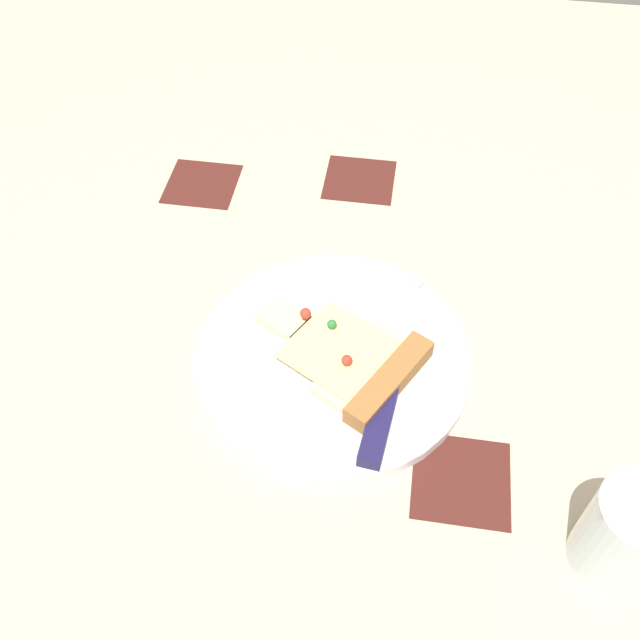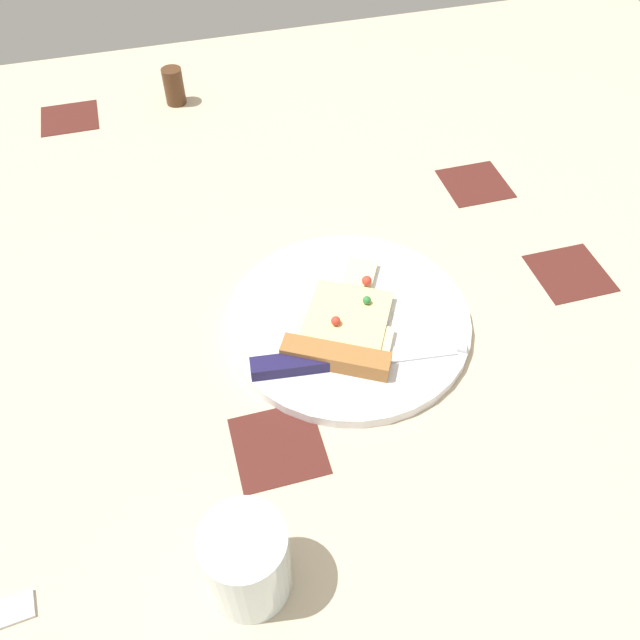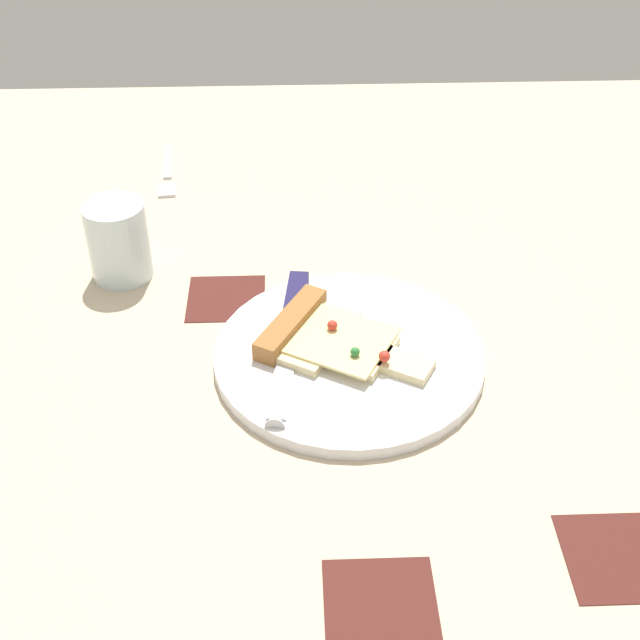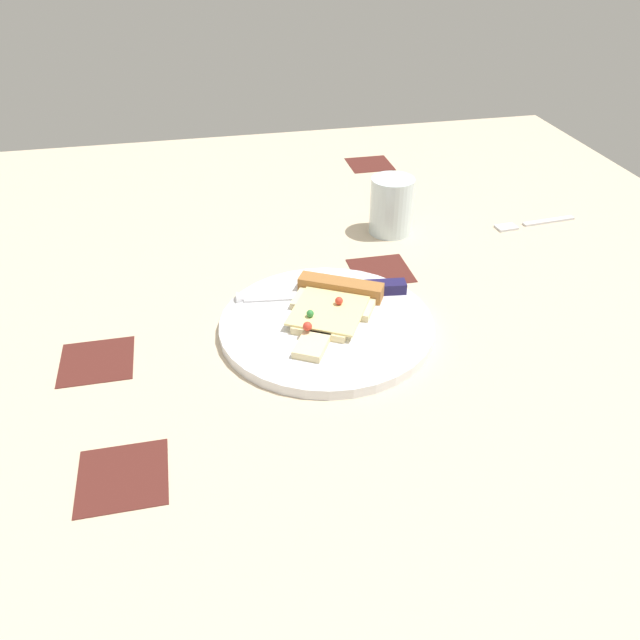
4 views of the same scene
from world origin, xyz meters
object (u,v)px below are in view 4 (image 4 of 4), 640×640
at_px(plate, 326,325).
at_px(fork, 531,223).
at_px(pizza_slice, 332,306).
at_px(knife, 339,291).
at_px(drinking_glass, 391,206).

bearing_deg(plate, fork, -60.76).
relative_size(pizza_slice, knife, 0.79).
bearing_deg(plate, drinking_glass, -33.03).
height_order(plate, fork, plate).
distance_m(knife, drinking_glass, 0.25).
relative_size(plate, knife, 1.19).
height_order(plate, drinking_glass, drinking_glass).
bearing_deg(knife, fork, -59.21).
distance_m(knife, fork, 0.43).
height_order(drinking_glass, fork, drinking_glass).
bearing_deg(plate, pizza_slice, -28.97).
xyz_separation_m(plate, drinking_glass, (0.26, -0.17, 0.04)).
height_order(pizza_slice, drinking_glass, drinking_glass).
height_order(pizza_slice, fork, pizza_slice).
bearing_deg(drinking_glass, pizza_slice, 146.60).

